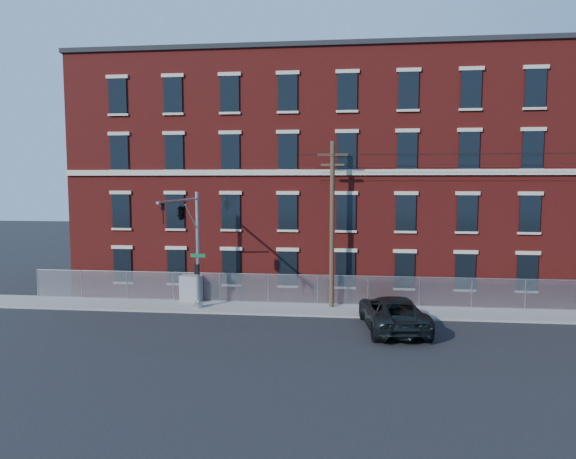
# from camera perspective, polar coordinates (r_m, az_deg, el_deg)

# --- Properties ---
(ground) EXTENTS (140.00, 140.00, 0.00)m
(ground) POSITION_cam_1_polar(r_m,az_deg,el_deg) (26.30, 0.13, -11.68)
(ground) COLOR black
(ground) RESTS_ON ground
(sidewalk) EXTENTS (65.00, 3.00, 0.12)m
(sidewalk) POSITION_cam_1_polar(r_m,az_deg,el_deg) (32.34, 23.07, -8.76)
(sidewalk) COLOR gray
(sidewalk) RESTS_ON ground
(mill_building) EXTENTS (55.30, 14.32, 16.30)m
(mill_building) POSITION_cam_1_polar(r_m,az_deg,el_deg) (40.05, 19.79, 5.66)
(mill_building) COLOR maroon
(mill_building) RESTS_ON ground
(chain_link_fence) EXTENTS (59.06, 0.06, 1.85)m
(chain_link_fence) POSITION_cam_1_polar(r_m,az_deg,el_deg) (33.34, 22.49, -6.57)
(chain_link_fence) COLOR #A5A8AD
(chain_link_fence) RESTS_ON ground
(traffic_signal_mast) EXTENTS (0.90, 6.75, 7.00)m
(traffic_signal_mast) POSITION_cam_1_polar(r_m,az_deg,el_deg) (28.63, -11.42, 0.60)
(traffic_signal_mast) COLOR #9EA0A5
(traffic_signal_mast) RESTS_ON ground
(utility_pole_near) EXTENTS (1.80, 0.28, 10.00)m
(utility_pole_near) POSITION_cam_1_polar(r_m,az_deg,el_deg) (30.71, 4.96, 0.91)
(utility_pole_near) COLOR #493724
(utility_pole_near) RESTS_ON ground
(pickup_truck) EXTENTS (3.59, 6.61, 1.76)m
(pickup_truck) POSITION_cam_1_polar(r_m,az_deg,el_deg) (27.59, 11.64, -9.09)
(pickup_truck) COLOR black
(pickup_truck) RESTS_ON ground
(utility_cabinet) EXTENTS (1.44, 0.91, 1.66)m
(utility_cabinet) POSITION_cam_1_polar(r_m,az_deg,el_deg) (33.15, -10.80, -6.50)
(utility_cabinet) COLOR slate
(utility_cabinet) RESTS_ON sidewalk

